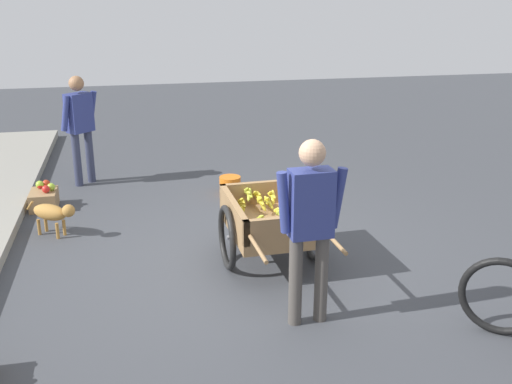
% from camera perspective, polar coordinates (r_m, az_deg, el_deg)
% --- Properties ---
extents(ground_plane, '(24.00, 24.00, 0.00)m').
position_cam_1_polar(ground_plane, '(6.10, -0.90, -6.66)').
color(ground_plane, '#3D3F44').
extents(fruit_cart, '(1.68, 0.96, 0.72)m').
position_cam_1_polar(fruit_cart, '(5.91, 1.38, -2.88)').
color(fruit_cart, '#937047').
rests_on(fruit_cart, ground).
extents(vendor_person, '(0.21, 0.57, 1.55)m').
position_cam_1_polar(vendor_person, '(4.72, 5.17, -2.44)').
color(vendor_person, '#4C4742').
rests_on(vendor_person, ground).
extents(dog, '(0.44, 0.56, 0.40)m').
position_cam_1_polar(dog, '(7.00, -18.71, -1.88)').
color(dog, '#AD7A38').
rests_on(dog, ground).
extents(plastic_bucket, '(0.28, 0.28, 0.24)m').
position_cam_1_polar(plastic_bucket, '(8.03, -2.47, 0.63)').
color(plastic_bucket, orange).
rests_on(plastic_bucket, ground).
extents(mixed_fruit_crate, '(0.44, 0.32, 0.32)m').
position_cam_1_polar(mixed_fruit_crate, '(7.97, -19.44, -0.54)').
color(mixed_fruit_crate, '#99754C').
rests_on(mixed_fruit_crate, ground).
extents(bystander_person, '(0.38, 0.49, 1.51)m').
position_cam_1_polar(bystander_person, '(8.59, -16.35, 6.45)').
color(bystander_person, '#333851').
rests_on(bystander_person, ground).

